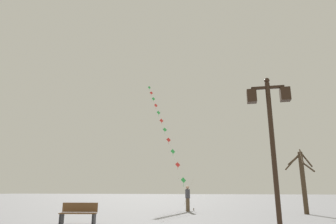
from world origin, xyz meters
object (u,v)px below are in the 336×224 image
at_px(twin_lantern_lamp_post, 271,125).
at_px(kite_flyer, 188,198).
at_px(kite_train, 163,125).
at_px(bare_tree, 303,179).
at_px(park_bench, 79,213).

bearing_deg(twin_lantern_lamp_post, kite_flyer, 109.13).
bearing_deg(kite_train, twin_lantern_lamp_post, -69.51).
height_order(twin_lantern_lamp_post, kite_train, kite_train).
height_order(bare_tree, park_bench, bare_tree).
distance_m(kite_flyer, bare_tree, 7.59).
bearing_deg(kite_flyer, park_bench, 134.43).
height_order(twin_lantern_lamp_post, park_bench, twin_lantern_lamp_post).
bearing_deg(kite_flyer, twin_lantern_lamp_post, 176.77).
distance_m(twin_lantern_lamp_post, kite_flyer, 13.18).
xyz_separation_m(bare_tree, park_bench, (-11.09, -7.65, -1.68)).
bearing_deg(twin_lantern_lamp_post, park_bench, 154.79).
height_order(kite_flyer, bare_tree, bare_tree).
bearing_deg(bare_tree, park_bench, -145.39).
relative_size(twin_lantern_lamp_post, kite_flyer, 2.79).
distance_m(twin_lantern_lamp_post, kite_train, 24.17).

